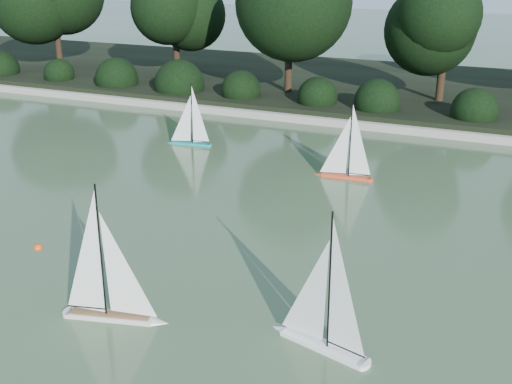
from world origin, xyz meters
TOP-DOWN VIEW (x-y plane):
  - ground at (0.00, 0.00)m, footprint 80.00×80.00m
  - pond_coping at (0.00, 9.00)m, footprint 40.00×0.35m
  - far_bank at (0.00, 13.00)m, footprint 40.00×8.00m
  - tree_line at (1.23, 11.44)m, footprint 26.31×3.93m
  - shrub_hedge at (0.00, 9.90)m, footprint 29.10×1.10m
  - sailboat_white_a at (1.32, 0.08)m, footprint 1.25×0.53m
  - sailboat_white_b at (-0.95, -0.31)m, footprint 1.28×0.48m
  - sailboat_orange at (0.09, 5.43)m, footprint 1.14×0.25m
  - sailboat_teal at (-3.60, 6.21)m, footprint 1.05×0.31m
  - race_buoy at (-3.08, 0.81)m, footprint 0.13×0.13m

SIDE VIEW (x-z plane):
  - ground at x=0.00m, z-range 0.00..0.00m
  - race_buoy at x=-3.08m, z-range -0.07..0.07m
  - pond_coping at x=0.00m, z-range 0.00..0.18m
  - far_bank at x=0.00m, z-range 0.00..0.30m
  - sailboat_teal at x=-3.60m, z-range -0.49..0.94m
  - sailboat_orange at x=0.09m, z-range -0.53..1.02m
  - sailboat_white_a at x=1.32m, z-range -0.59..1.13m
  - sailboat_white_b at x=-0.95m, z-range -0.61..1.15m
  - shrub_hedge at x=0.00m, z-range -0.10..1.00m
  - tree_line at x=1.23m, z-range 0.45..4.83m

